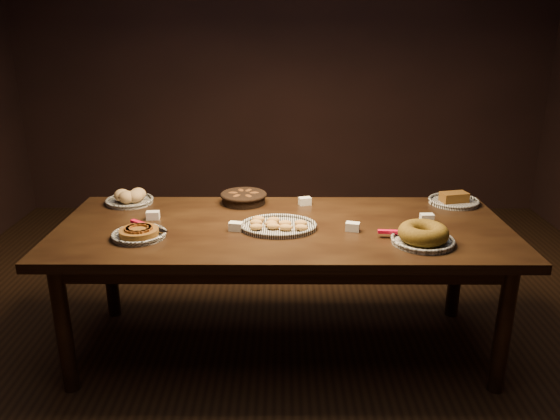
{
  "coord_description": "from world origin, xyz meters",
  "views": [
    {
      "loc": [
        -0.01,
        -2.72,
        1.77
      ],
      "look_at": [
        -0.02,
        0.05,
        0.82
      ],
      "focal_mm": 35.0,
      "sensor_mm": 36.0,
      "label": 1
    }
  ],
  "objects_px": {
    "madeleine_platter": "(278,225)",
    "bundt_cake_plate": "(423,235)",
    "apple_tart_plate": "(139,233)",
    "buffet_table": "(283,238)"
  },
  "relations": [
    {
      "from": "bundt_cake_plate",
      "to": "apple_tart_plate",
      "type": "bearing_deg",
      "value": 169.69
    },
    {
      "from": "buffet_table",
      "to": "apple_tart_plate",
      "type": "relative_size",
      "value": 7.84
    },
    {
      "from": "madeleine_platter",
      "to": "apple_tart_plate",
      "type": "bearing_deg",
      "value": 175.89
    },
    {
      "from": "apple_tart_plate",
      "to": "bundt_cake_plate",
      "type": "xyz_separation_m",
      "value": [
        1.41,
        -0.07,
        0.02
      ]
    },
    {
      "from": "madeleine_platter",
      "to": "buffet_table",
      "type": "bearing_deg",
      "value": 44.52
    },
    {
      "from": "apple_tart_plate",
      "to": "madeleine_platter",
      "type": "height_order",
      "value": "apple_tart_plate"
    },
    {
      "from": "apple_tart_plate",
      "to": "madeleine_platter",
      "type": "distance_m",
      "value": 0.71
    },
    {
      "from": "buffet_table",
      "to": "apple_tart_plate",
      "type": "distance_m",
      "value": 0.75
    },
    {
      "from": "bundt_cake_plate",
      "to": "madeleine_platter",
      "type": "bearing_deg",
      "value": 157.1
    },
    {
      "from": "madeleine_platter",
      "to": "bundt_cake_plate",
      "type": "distance_m",
      "value": 0.74
    }
  ]
}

